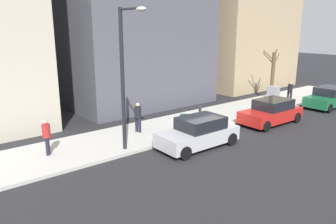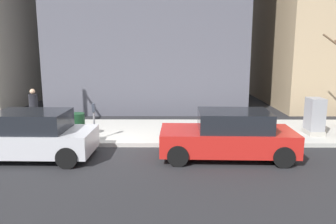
{
  "view_description": "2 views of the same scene",
  "coord_description": "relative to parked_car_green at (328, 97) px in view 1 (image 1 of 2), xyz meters",
  "views": [
    {
      "loc": [
        -12.23,
        13.29,
        5.81
      ],
      "look_at": [
        0.93,
        2.62,
        1.4
      ],
      "focal_mm": 35.0,
      "sensor_mm": 36.0,
      "label": 1
    },
    {
      "loc": [
        -11.16,
        -2.06,
        3.42
      ],
      "look_at": [
        1.32,
        -2.0,
        1.03
      ],
      "focal_mm": 35.0,
      "sensor_mm": 36.0,
      "label": 2
    }
  ],
  "objects": [
    {
      "name": "pedestrian_midblock",
      "position": [
        3.55,
        14.63,
        0.35
      ],
      "size": [
        0.39,
        0.36,
        1.66
      ],
      "rotation": [
        0.0,
        0.0,
        0.23
      ],
      "color": "#1E1E2D",
      "rests_on": "sidewalk"
    },
    {
      "name": "parking_meter",
      "position": [
        1.7,
        11.68,
        0.24
      ],
      "size": [
        0.14,
        0.1,
        1.35
      ],
      "color": "slate",
      "rests_on": "sidewalk"
    },
    {
      "name": "utility_box",
      "position": [
        2.55,
        3.29,
        0.11
      ],
      "size": [
        0.83,
        0.61,
        1.43
      ],
      "color": "#A8A399",
      "rests_on": "sidewalk"
    },
    {
      "name": "parked_car_red",
      "position": [
        0.16,
        7.05,
        0.0
      ],
      "size": [
        2.03,
        4.25,
        1.52
      ],
      "rotation": [
        0.0,
        0.0,
        -0.03
      ],
      "color": "red",
      "rests_on": "ground"
    },
    {
      "name": "trash_bin",
      "position": [
        2.15,
        12.43,
        -0.14
      ],
      "size": [
        0.56,
        0.56,
        0.9
      ],
      "primitive_type": "cylinder",
      "color": "#14381E",
      "rests_on": "sidewalk"
    },
    {
      "name": "streetlamp",
      "position": [
        1.54,
        16.59,
        3.28
      ],
      "size": [
        1.97,
        0.32,
        6.5
      ],
      "color": "black",
      "rests_on": "sidewalk"
    },
    {
      "name": "office_tower_left",
      "position": [
        11.66,
        -2.2,
        7.57
      ],
      "size": [
        9.82,
        9.82,
        16.61
      ],
      "primitive_type": "cube",
      "color": "tan",
      "rests_on": "ground"
    },
    {
      "name": "pedestrian_far_corner",
      "position": [
        3.39,
        19.7,
        0.35
      ],
      "size": [
        0.38,
        0.36,
        1.66
      ],
      "rotation": [
        0.0,
        0.0,
        2.73
      ],
      "color": "#1E1E2D",
      "rests_on": "sidewalk"
    },
    {
      "name": "pedestrian_near_meter",
      "position": [
        2.2,
        1.64,
        0.35
      ],
      "size": [
        0.4,
        0.36,
        1.66
      ],
      "rotation": [
        0.0,
        0.0,
        6.27
      ],
      "color": "#1E1E2D",
      "rests_on": "sidewalk"
    },
    {
      "name": "parked_car_green",
      "position": [
        0.0,
        0.0,
        0.0
      ],
      "size": [
        1.98,
        4.23,
        1.52
      ],
      "rotation": [
        0.0,
        0.0,
        0.02
      ],
      "color": "#196038",
      "rests_on": "ground"
    },
    {
      "name": "parked_car_silver",
      "position": [
        0.05,
        13.4,
        0.0
      ],
      "size": [
        1.99,
        4.23,
        1.52
      ],
      "rotation": [
        0.0,
        0.0,
        -0.02
      ],
      "color": "#B7B7BC",
      "rests_on": "ground"
    },
    {
      "name": "sidewalk",
      "position": [
        3.25,
        10.99,
        -0.66
      ],
      "size": [
        4.0,
        36.0,
        0.15
      ],
      "primitive_type": "cube",
      "color": "#B2AFA8",
      "rests_on": "ground"
    },
    {
      "name": "ground_plane",
      "position": [
        1.25,
        10.99,
        -0.74
      ],
      "size": [
        120.0,
        120.0,
        0.0
      ],
      "primitive_type": "plane",
      "color": "#232326"
    },
    {
      "name": "bare_tree",
      "position": [
        3.88,
        1.55,
        1.47
      ],
      "size": [
        1.16,
        1.9,
        4.0
      ],
      "color": "brown",
      "rests_on": "sidewalk"
    }
  ]
}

